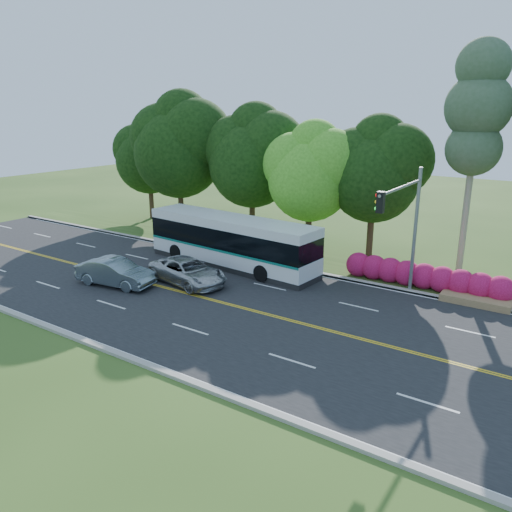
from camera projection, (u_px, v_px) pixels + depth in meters
The scene contains 12 objects.
ground at pixel (242, 308), 25.94m from camera, with size 120.00×120.00×0.00m, color #2E4A18.
road at pixel (242, 308), 25.94m from camera, with size 60.00×14.00×0.02m, color black.
curb_north at pixel (307, 271), 31.61m from camera, with size 60.00×0.30×0.15m, color #A09B91.
curb_south at pixel (140, 362), 20.22m from camera, with size 60.00×0.30×0.15m, color #A09B91.
grass_verge at pixel (320, 264), 33.09m from camera, with size 60.00×4.00×0.10m, color #2E4A18.
lane_markings at pixel (240, 307), 25.98m from camera, with size 57.60×13.82×0.00m.
tree_row at pixel (280, 155), 36.44m from camera, with size 44.70×9.10×13.84m.
bougainvillea_hedge at pixel (427, 278), 28.40m from camera, with size 9.50×2.25×1.50m.
traffic_signal at pixel (406, 216), 25.45m from camera, with size 0.42×6.10×7.00m.
transit_bus at pixel (231, 242), 32.43m from camera, with size 12.58×3.73×3.25m.
sedan at pixel (115, 272), 29.03m from camera, with size 1.66×4.77×1.57m, color slate.
suv at pixel (188, 271), 29.39m from camera, with size 2.42×5.25×1.46m, color #ACAEB0.
Camera 1 is at (14.02, -19.61, 9.97)m, focal length 35.00 mm.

